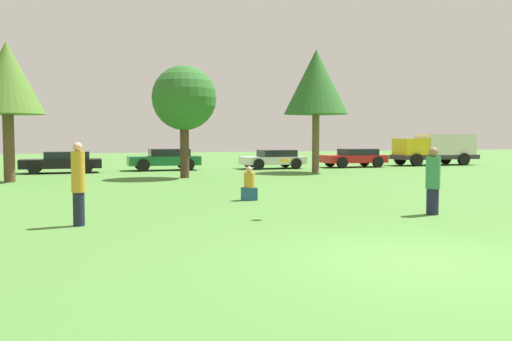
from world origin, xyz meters
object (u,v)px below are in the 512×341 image
object	(u,v)px
frisbee	(285,161)
tree_0	(7,79)
tree_1	(184,99)
delivery_truck_yellow	(435,148)
parked_car_black	(63,161)
person_catcher	(433,181)
person_thrower	(78,183)
parked_car_white	(274,159)
parked_car_red	(355,157)
parked_car_green	(165,159)
bystander_sitting	(249,187)
tree_2	(316,83)

from	to	relation	value
frisbee	tree_0	bearing A→B (deg)	119.75
tree_1	delivery_truck_yellow	bearing A→B (deg)	18.60
frisbee	parked_car_black	world-z (taller)	frisbee
person_catcher	frisbee	world-z (taller)	person_catcher
person_thrower	parked_car_black	distance (m)	18.89
parked_car_white	parked_car_black	bearing A→B (deg)	1.21
parked_car_red	delivery_truck_yellow	size ratio (longest dim) A/B	0.68
person_thrower	parked_car_white	distance (m)	22.34
parked_car_white	delivery_truck_yellow	size ratio (longest dim) A/B	0.64
parked_car_black	parked_car_green	world-z (taller)	parked_car_green
frisbee	parked_car_red	bearing A→B (deg)	57.75
person_catcher	parked_car_red	world-z (taller)	person_catcher
person_thrower	tree_0	xyz separation A→B (m)	(-2.92, 13.26, 3.52)
bystander_sitting	parked_car_white	size ratio (longest dim) A/B	0.27
parked_car_white	parked_car_red	world-z (taller)	parked_car_red
tree_1	delivery_truck_yellow	world-z (taller)	tree_1
tree_1	parked_car_black	xyz separation A→B (m)	(-5.72, 5.53, -3.17)
frisbee	parked_car_black	distance (m)	20.01
frisbee	parked_car_red	size ratio (longest dim) A/B	0.06
tree_1	tree_2	xyz separation A→B (m)	(7.65, 1.76, 1.16)
frisbee	delivery_truck_yellow	xyz separation A→B (m)	(18.76, 19.94, -0.21)
bystander_sitting	tree_1	distance (m)	10.35
bystander_sitting	person_catcher	bearing A→B (deg)	-51.52
parked_car_white	person_thrower	bearing A→B (deg)	58.95
person_catcher	bystander_sitting	bearing A→B (deg)	-45.48
parked_car_green	parked_car_red	bearing A→B (deg)	177.37
delivery_truck_yellow	frisbee	bearing A→B (deg)	46.60
person_thrower	delivery_truck_yellow	distance (m)	30.70
bystander_sitting	person_thrower	bearing A→B (deg)	-145.08
parked_car_red	delivery_truck_yellow	world-z (taller)	delivery_truck_yellow
parked_car_white	parked_car_green	bearing A→B (deg)	-3.36
person_thrower	bystander_sitting	size ratio (longest dim) A/B	1.76
parked_car_black	parked_car_red	bearing A→B (deg)	-179.71
tree_2	parked_car_white	world-z (taller)	tree_2
person_catcher	parked_car_green	xyz separation A→B (m)	(-3.82, 20.45, -0.19)
frisbee	parked_car_red	world-z (taller)	frisbee
parked_car_black	parked_car_green	size ratio (longest dim) A/B	1.02
tree_1	tree_2	world-z (taller)	tree_2
tree_0	delivery_truck_yellow	distance (m)	27.46
parked_car_green	tree_1	bearing A→B (deg)	90.08
frisbee	tree_1	bearing A→B (deg)	89.96
tree_2	delivery_truck_yellow	distance (m)	12.57
tree_1	tree_2	size ratio (longest dim) A/B	0.80
tree_0	tree_2	xyz separation A→B (m)	(15.41, 1.83, 0.48)
delivery_truck_yellow	person_thrower	bearing A→B (deg)	39.64
parked_car_white	parked_car_red	xyz separation A→B (m)	(5.54, -0.16, 0.02)
person_catcher	tree_2	distance (m)	16.96
person_catcher	bystander_sitting	size ratio (longest dim) A/B	1.62
tree_0	parked_car_red	distance (m)	21.09
frisbee	delivery_truck_yellow	world-z (taller)	delivery_truck_yellow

